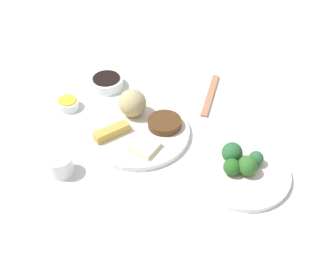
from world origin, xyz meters
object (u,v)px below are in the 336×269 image
Objects in this scene: broccoli_plate at (243,173)px; chopsticks_pair at (210,95)px; main_plate at (139,133)px; sauce_ramekin_hot_mustard at (68,104)px; soy_sauce_bowl at (107,83)px; teacup at (61,165)px.

chopsticks_pair is (0.19, -0.27, -0.00)m from broccoli_plate.
main_plate is 0.25m from sauce_ramekin_hot_mustard.
main_plate is 2.74× the size of soy_sauce_bowl.
teacup is at bearing 102.66° from soy_sauce_bowl.
teacup is at bearing 61.33° from main_plate.
main_plate is at bearing -118.67° from teacup.
soy_sauce_bowl reaches higher than sauce_ramekin_hot_mustard.
main_plate is at bearing -5.15° from broccoli_plate.
broccoli_plate is at bearing 124.09° from chopsticks_pair.
chopsticks_pair is at bearing -115.97° from main_plate.
soy_sauce_bowl is 0.50× the size of chopsticks_pair.
main_plate is at bearing 140.68° from soy_sauce_bowl.
teacup is 0.51m from chopsticks_pair.
chopsticks_pair is at bearing -164.39° from soy_sauce_bowl.
sauce_ramekin_hot_mustard reaches higher than broccoli_plate.
broccoli_plate is at bearing 159.54° from soy_sauce_bowl.
sauce_ramekin_hot_mustard is at bearing 69.40° from soy_sauce_bowl.
chopsticks_pair is (-0.23, -0.45, -0.02)m from teacup.
teacup is (0.11, 0.20, 0.02)m from main_plate.
soy_sauce_bowl is 1.56× the size of sauce_ramekin_hot_mustard.
sauce_ramekin_hot_mustard is (0.25, -0.02, 0.00)m from main_plate.
chopsticks_pair is (-0.37, -0.23, -0.01)m from sauce_ramekin_hot_mustard.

